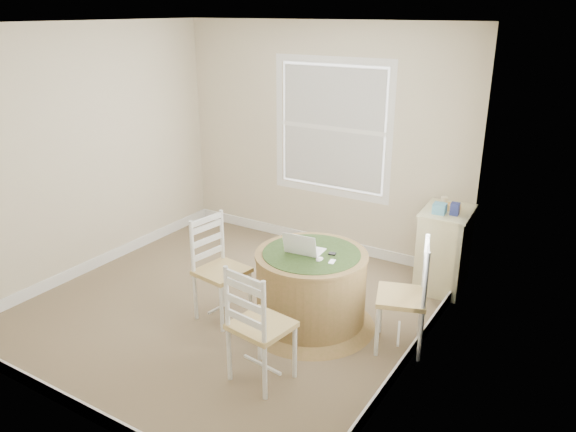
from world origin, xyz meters
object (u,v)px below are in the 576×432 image
Objects in this scene: chair_near at (262,325)px; laptop at (304,249)px; round_table at (311,286)px; chair_left at (222,271)px; chair_right at (402,296)px; corner_chest at (444,249)px.

chair_near is 2.86× the size of laptop.
chair_left reaches higher than round_table.
round_table is at bearing -59.14° from chair_left.
chair_right is (0.74, 0.98, 0.00)m from chair_near.
laptop is at bearing -175.40° from round_table.
corner_chest is at bearing -127.19° from laptop.
chair_left is 2.26m from corner_chest.
corner_chest is at bearing -34.49° from chair_left.
round_table is 0.82m from chair_left.
chair_near is 1.13× the size of corner_chest.
laptop is (-0.87, -0.10, 0.26)m from chair_right.
chair_right is 1.27m from corner_chest.
round_table is 1.23× the size of chair_near.
chair_left is 2.86× the size of laptop.
round_table is 1.23× the size of chair_left.
round_table is 0.36m from laptop.
chair_right is at bearing -118.95° from chair_near.
corner_chest is (0.84, 1.37, -0.32)m from laptop.
chair_right reaches higher than laptop.
corner_chest is (1.53, 1.67, -0.05)m from chair_left.
chair_left is 1.00× the size of chair_right.
chair_left is 1.13× the size of corner_chest.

